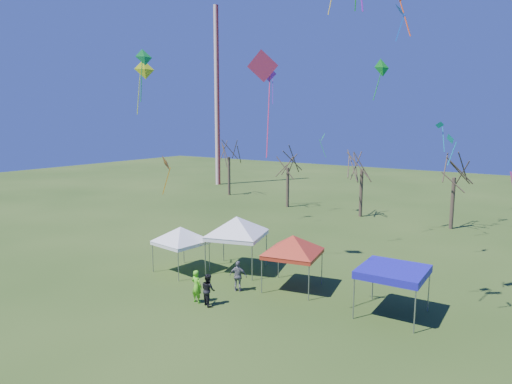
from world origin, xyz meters
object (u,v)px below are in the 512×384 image
tent_white_west (180,230)px  tent_blue (393,272)px  tent_red (293,239)px  tent_white_mid (237,220)px  person_grey (238,276)px  person_green (197,286)px  tree_0 (229,143)px  tree_1 (288,154)px  tree_2 (363,152)px  radio_mast (217,97)px  person_dark (208,290)px  tree_3 (455,159)px

tent_white_west → tent_blue: (12.90, 1.02, -0.49)m
tent_red → tent_blue: tent_red is taller
tent_white_mid → person_grey: 4.26m
tent_white_west → person_green: size_ratio=2.14×
tree_0 → tree_1: tree_0 is taller
tree_2 → tent_red: tree_2 is taller
radio_mast → person_grey: size_ratio=14.60×
tent_white_mid → person_green: bearing=-75.8°
tree_0 → person_green: size_ratio=4.85×
tree_2 → tent_blue: tree_2 is taller
radio_mast → tree_1: radio_mast is taller
tree_1 → tent_white_mid: bearing=-68.2°
tent_white_mid → tent_red: size_ratio=1.10×
tree_0 → person_green: tree_0 is taller
tent_white_mid → person_grey: size_ratio=2.54×
tent_red → tree_0: bearing=133.8°
tent_white_mid → tree_0: bearing=128.5°
person_dark → tree_0: bearing=-30.5°
tent_white_west → radio_mast: bearing=125.6°
radio_mast → person_dark: (27.30, -34.54, -11.68)m
tree_2 → person_dark: size_ratio=4.96×
tent_white_west → person_green: tent_white_west is taller
tree_1 → person_dark: tree_1 is taller
tree_0 → tent_white_west: size_ratio=2.27×
radio_mast → tent_white_west: (22.52, -31.47, -9.84)m
tent_blue → tent_white_west: bearing=-175.5°
tree_0 → person_dark: 34.90m
tree_1 → tent_white_mid: 21.67m
tree_1 → tree_3: 16.81m
tent_red → tent_blue: bearing=-3.6°
person_grey → tent_white_mid: bearing=-71.6°
person_green → tent_blue: bearing=-153.0°
tree_3 → person_grey: size_ratio=4.62×
tree_3 → tent_red: size_ratio=2.00×
tent_white_west → tree_2: bearing=81.9°
radio_mast → tent_white_mid: size_ratio=5.76×
person_green → person_grey: 2.62m
tree_0 → tree_2: size_ratio=1.03×
tree_1 → tent_red: bearing=-59.0°
tree_2 → tent_red: bearing=-78.8°
tree_3 → person_green: size_ratio=4.55×
radio_mast → tree_2: 28.08m
person_green → person_grey: bearing=-106.6°
tree_2 → tent_blue: (9.79, -20.83, -4.11)m
tree_0 → tree_2: bearing=-9.2°
tent_red → person_green: 5.84m
tree_3 → radio_mast: bearing=163.7°
radio_mast → tree_1: size_ratio=3.31×
person_green → person_dark: person_green is taller
tent_white_mid → tent_red: tent_white_mid is taller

